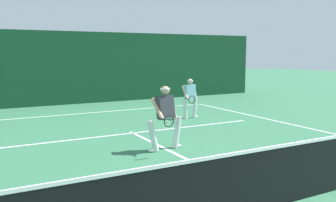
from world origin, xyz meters
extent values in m
cube|color=white|center=(0.00, 10.62, 0.00)|extent=(10.90, 0.10, 0.01)
cube|color=white|center=(0.00, 6.19, 0.00)|extent=(8.89, 0.10, 0.01)
cube|color=white|center=(0.00, 3.20, 0.00)|extent=(0.10, 6.40, 0.01)
cube|color=black|center=(0.00, 0.00, 0.49)|extent=(11.76, 0.02, 0.98)
cube|color=white|center=(0.00, 0.00, 1.01)|extent=(11.76, 0.03, 0.05)
cylinder|color=silver|center=(0.34, 4.00, 0.42)|extent=(0.29, 0.18, 0.85)
cylinder|color=silver|center=(-0.42, 3.93, 0.42)|extent=(0.35, 0.18, 0.85)
ellipsoid|color=white|center=(0.34, 4.00, 0.04)|extent=(0.27, 0.14, 0.09)
ellipsoid|color=white|center=(-0.42, 3.93, 0.04)|extent=(0.27, 0.14, 0.09)
cube|color=#2D3338|center=(-0.04, 3.97, 1.13)|extent=(0.46, 0.38, 0.62)
cylinder|color=tan|center=(0.20, 3.99, 1.10)|extent=(0.25, 0.12, 0.65)
cylinder|color=tan|center=(-0.28, 3.94, 1.10)|extent=(0.15, 0.53, 0.52)
sphere|color=tan|center=(-0.04, 3.97, 1.55)|extent=(0.22, 0.22, 0.22)
cylinder|color=white|center=(-0.04, 3.97, 1.59)|extent=(0.27, 0.27, 0.04)
cylinder|color=black|center=(-0.30, 3.69, 0.88)|extent=(0.06, 0.26, 0.03)
torus|color=black|center=(-0.27, 3.35, 0.88)|extent=(0.29, 0.05, 0.29)
cylinder|color=silver|center=(3.19, 7.58, 0.38)|extent=(0.18, 0.14, 0.77)
cylinder|color=silver|center=(2.75, 7.59, 0.38)|extent=(0.20, 0.14, 0.77)
ellipsoid|color=white|center=(3.19, 7.58, 0.04)|extent=(0.26, 0.12, 0.09)
ellipsoid|color=white|center=(2.75, 7.59, 0.04)|extent=(0.26, 0.12, 0.09)
cube|color=#8CCCE0|center=(2.97, 7.58, 1.03)|extent=(0.40, 0.25, 0.55)
cylinder|color=beige|center=(3.19, 7.58, 1.01)|extent=(0.21, 0.10, 0.59)
cylinder|color=beige|center=(2.75, 7.59, 1.01)|extent=(0.10, 0.43, 0.52)
sphere|color=beige|center=(2.97, 7.58, 1.42)|extent=(0.20, 0.20, 0.20)
cylinder|color=white|center=(2.97, 7.58, 1.45)|extent=(0.23, 0.23, 0.04)
cylinder|color=black|center=(2.70, 7.34, 0.80)|extent=(0.04, 0.26, 0.03)
torus|color=black|center=(2.69, 7.00, 0.80)|extent=(0.29, 0.03, 0.29)
sphere|color=#D1E033|center=(1.76, 7.22, 0.03)|extent=(0.07, 0.07, 0.07)
cube|color=#144126|center=(0.00, 13.64, 1.77)|extent=(21.64, 0.12, 3.54)
camera|label=1|loc=(-4.36, -4.13, 2.49)|focal=38.73mm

